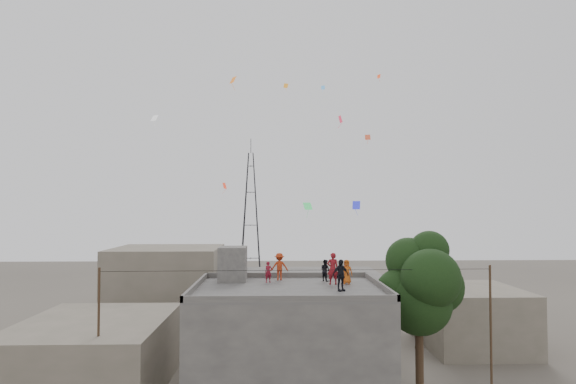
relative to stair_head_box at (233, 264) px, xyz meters
name	(u,v)px	position (x,y,z in m)	size (l,w,h in m)	color
main_building	(288,345)	(3.20, -2.60, -4.05)	(10.00, 8.00, 6.10)	#4B4946
parapet	(288,285)	(3.20, -2.60, -0.85)	(10.00, 8.00, 0.30)	#4B4946
stair_head_box	(233,264)	(0.00, 0.00, 0.00)	(1.60, 1.80, 2.00)	#4B4946
neighbor_west	(94,356)	(-7.80, -0.60, -5.10)	(8.00, 10.00, 4.00)	#666051
neighbor_north	(308,304)	(5.20, 11.40, -4.60)	(12.00, 9.00, 5.00)	#4B4946
neighbor_northwest	(167,288)	(-6.80, 13.40, -3.60)	(9.00, 8.00, 7.00)	#666051
neighbor_east	(471,317)	(17.20, 7.40, -4.90)	(7.00, 8.00, 4.40)	#666051
tree	(421,285)	(10.57, -2.00, -1.00)	(4.90, 4.60, 9.10)	black
utility_line	(299,337)	(3.70, -3.85, -3.27)	(20.12, 0.62, 7.40)	black
transmission_tower	(251,218)	(-0.80, 37.40, 1.97)	(2.97, 2.97, 20.01)	black
person_red_adult	(333,269)	(5.72, -1.48, -0.12)	(0.64, 0.42, 1.77)	maroon
person_orange_child	(347,272)	(6.53, -1.33, -0.32)	(0.67, 0.43, 1.37)	#CA5717
person_dark_child	(325,270)	(5.43, -0.27, -0.37)	(0.61, 0.48, 1.26)	black
person_dark_adult	(341,275)	(5.86, -3.68, -0.18)	(0.96, 0.40, 1.63)	black
person_orange_adult	(279,267)	(2.75, 0.23, -0.20)	(1.03, 0.59, 1.60)	#AC3113
person_red_child	(268,272)	(2.11, -0.66, -0.41)	(0.43, 0.28, 1.19)	maroon
kites	(293,135)	(3.72, 5.13, 8.44)	(17.45, 15.30, 11.28)	red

